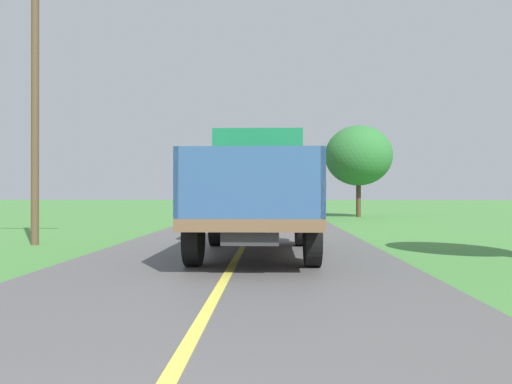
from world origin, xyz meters
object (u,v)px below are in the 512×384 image
object	(u,v)px
banana_truck_near	(258,189)
banana_truck_far	(275,191)
utility_pole_roadside	(35,96)
roadside_tree_near_left	(358,156)

from	to	relation	value
banana_truck_near	banana_truck_far	size ratio (longest dim) A/B	1.00
banana_truck_far	utility_pole_roadside	size ratio (longest dim) A/B	0.81
banana_truck_far	roadside_tree_near_left	distance (m)	5.49
banana_truck_near	utility_pole_roadside	distance (m)	6.66
roadside_tree_near_left	banana_truck_far	bearing A→B (deg)	-162.05
banana_truck_far	utility_pole_roadside	bearing A→B (deg)	-114.63
banana_truck_near	roadside_tree_near_left	xyz separation A→B (m)	(5.32, 17.25, 2.08)
utility_pole_roadside	banana_truck_near	bearing A→B (deg)	-14.99
banana_truck_near	utility_pole_roadside	xyz separation A→B (m)	(-5.97, 1.60, 2.48)
banana_truck_far	roadside_tree_near_left	size ratio (longest dim) A/B	1.10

